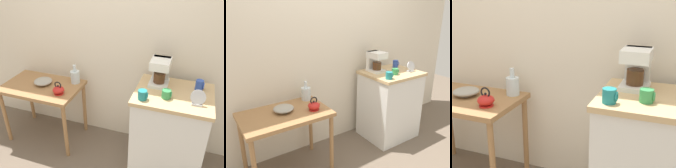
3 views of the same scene
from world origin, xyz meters
The scene contains 12 objects.
ground_plane centered at (0.00, 0.00, 0.00)m, with size 8.00×8.00×0.00m, color #6B5B4C.
back_wall centered at (0.10, 0.45, 1.40)m, with size 4.40×0.10×2.80m, color beige.
wooden_table centered at (-0.70, 0.05, 0.63)m, with size 0.88×0.57×0.72m.
kitchen_counter centered at (0.76, 0.03, 0.46)m, with size 0.71×0.60×0.93m.
bowl_stoneware centered at (-0.70, 0.08, 0.76)m, with size 0.21×0.21×0.06m.
teakettle centered at (-0.42, -0.05, 0.77)m, with size 0.15×0.12×0.15m.
glass_carafe_vase centered at (-0.37, 0.24, 0.80)m, with size 0.10×0.10×0.22m.
coffee_maker centered at (0.60, 0.17, 1.07)m, with size 0.18×0.22×0.26m.
mug_dark_teal centered at (0.51, -0.17, 0.97)m, with size 0.09×0.08×0.09m.
mug_tall_green centered at (0.71, -0.08, 0.97)m, with size 0.09×0.08×0.08m.
mug_blue centered at (0.98, 0.16, 0.98)m, with size 0.08×0.07×0.10m.
table_clock centered at (0.97, -0.11, 0.99)m, with size 0.13×0.06×0.14m.
Camera 1 is at (0.86, -1.98, 2.07)m, focal length 39.00 mm.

